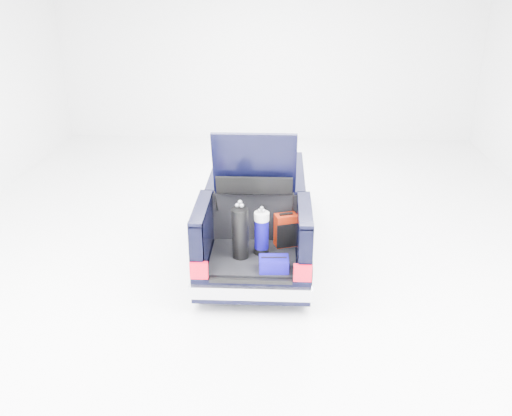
{
  "coord_description": "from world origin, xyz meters",
  "views": [
    {
      "loc": [
        0.39,
        -8.83,
        4.65
      ],
      "look_at": [
        0.0,
        -0.5,
        0.98
      ],
      "focal_mm": 38.0,
      "sensor_mm": 36.0,
      "label": 1
    }
  ],
  "objects_px": {
    "car": "(258,210)",
    "blue_golf_bag": "(262,233)",
    "black_golf_bag": "(240,233)",
    "red_suitcase": "(286,230)",
    "blue_duffel": "(274,264)"
  },
  "relations": [
    {
      "from": "black_golf_bag",
      "to": "blue_golf_bag",
      "type": "bearing_deg",
      "value": 34.11
    },
    {
      "from": "car",
      "to": "blue_golf_bag",
      "type": "height_order",
      "value": "car"
    },
    {
      "from": "black_golf_bag",
      "to": "car",
      "type": "bearing_deg",
      "value": 90.82
    },
    {
      "from": "blue_golf_bag",
      "to": "blue_duffel",
      "type": "height_order",
      "value": "blue_golf_bag"
    },
    {
      "from": "blue_duffel",
      "to": "red_suitcase",
      "type": "bearing_deg",
      "value": 75.33
    },
    {
      "from": "black_golf_bag",
      "to": "blue_duffel",
      "type": "xyz_separation_m",
      "value": [
        0.52,
        -0.37,
        -0.31
      ]
    },
    {
      "from": "red_suitcase",
      "to": "black_golf_bag",
      "type": "distance_m",
      "value": 0.83
    },
    {
      "from": "red_suitcase",
      "to": "blue_golf_bag",
      "type": "relative_size",
      "value": 0.72
    },
    {
      "from": "car",
      "to": "blue_duffel",
      "type": "xyz_separation_m",
      "value": [
        0.33,
        -2.0,
        0.03
      ]
    },
    {
      "from": "blue_golf_bag",
      "to": "blue_duffel",
      "type": "bearing_deg",
      "value": -73.37
    },
    {
      "from": "black_golf_bag",
      "to": "blue_golf_bag",
      "type": "relative_size",
      "value": 1.19
    },
    {
      "from": "car",
      "to": "black_golf_bag",
      "type": "relative_size",
      "value": 5.03
    },
    {
      "from": "black_golf_bag",
      "to": "red_suitcase",
      "type": "bearing_deg",
      "value": 39.97
    },
    {
      "from": "car",
      "to": "red_suitcase",
      "type": "height_order",
      "value": "car"
    },
    {
      "from": "red_suitcase",
      "to": "black_golf_bag",
      "type": "relative_size",
      "value": 0.61
    }
  ]
}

